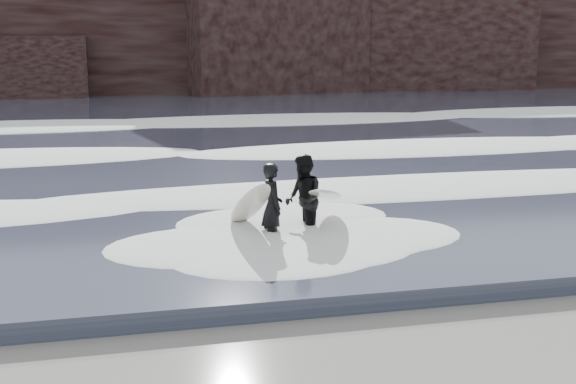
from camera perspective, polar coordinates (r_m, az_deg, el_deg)
The scene contains 7 objects.
sea at distance 35.03m, azimuth -11.15°, elevation 5.81°, with size 90.00×52.00×0.30m, color #313649.
headland at distance 51.86m, azimuth -12.12°, elevation 13.00°, with size 70.00×9.00×10.00m, color black.
foam_near at distance 15.24m, azimuth -8.25°, elevation -0.71°, with size 60.00×3.20×0.20m, color white.
foam_mid at distance 22.11m, azimuth -9.86°, elevation 3.17°, with size 60.00×4.00×0.24m, color white.
foam_far at distance 31.02m, azimuth -10.89°, elevation 5.63°, with size 60.00×4.80×0.30m, color white.
surfer_left at distance 12.88m, azimuth -1.73°, elevation -1.11°, with size 0.99×1.84×1.56m.
surfer_right at distance 13.30m, azimuth 1.47°, elevation -0.51°, with size 1.39×2.16×1.65m.
Camera 1 is at (-1.22, -5.83, 3.66)m, focal length 45.00 mm.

